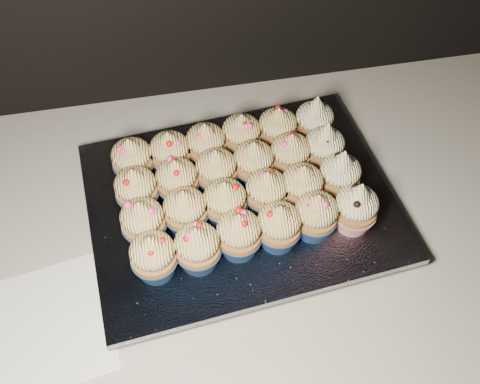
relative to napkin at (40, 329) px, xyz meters
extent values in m
cube|color=black|center=(0.52, 0.13, -0.47)|extent=(2.40, 0.60, 0.86)
cube|color=silver|center=(0.52, 0.13, -0.02)|extent=(2.44, 0.64, 0.04)
cube|color=white|center=(0.00, 0.00, 0.00)|extent=(0.21, 0.21, 0.00)
cube|color=black|center=(0.30, 0.14, 0.01)|extent=(0.44, 0.35, 0.02)
cube|color=silver|center=(0.30, 0.14, 0.03)|extent=(0.48, 0.39, 0.01)
cone|color=navy|center=(0.17, 0.04, 0.05)|extent=(0.06, 0.06, 0.03)
ellipsoid|color=#E6C374|center=(0.17, 0.04, 0.09)|extent=(0.06, 0.06, 0.04)
cone|color=#E6C374|center=(0.17, 0.04, 0.11)|extent=(0.03, 0.03, 0.02)
cone|color=navy|center=(0.22, 0.04, 0.05)|extent=(0.06, 0.06, 0.03)
ellipsoid|color=#E6C374|center=(0.22, 0.04, 0.09)|extent=(0.06, 0.06, 0.04)
cone|color=#E6C374|center=(0.22, 0.04, 0.11)|extent=(0.03, 0.03, 0.02)
cone|color=navy|center=(0.28, 0.05, 0.05)|extent=(0.06, 0.06, 0.03)
ellipsoid|color=#E6C374|center=(0.28, 0.05, 0.09)|extent=(0.06, 0.06, 0.04)
cone|color=#E6C374|center=(0.28, 0.05, 0.11)|extent=(0.03, 0.03, 0.02)
cone|color=navy|center=(0.34, 0.06, 0.05)|extent=(0.06, 0.06, 0.03)
ellipsoid|color=#E6C374|center=(0.34, 0.06, 0.09)|extent=(0.06, 0.06, 0.04)
cone|color=#E6C374|center=(0.34, 0.06, 0.11)|extent=(0.03, 0.03, 0.02)
cone|color=navy|center=(0.39, 0.06, 0.05)|extent=(0.06, 0.06, 0.03)
ellipsoid|color=#E6C374|center=(0.39, 0.06, 0.09)|extent=(0.06, 0.06, 0.04)
cone|color=#E6C374|center=(0.39, 0.06, 0.11)|extent=(0.03, 0.03, 0.02)
cone|color=#AF1829|center=(0.45, 0.06, 0.05)|extent=(0.06, 0.06, 0.03)
ellipsoid|color=#F7EBAD|center=(0.45, 0.06, 0.09)|extent=(0.06, 0.06, 0.04)
cone|color=#F7EBAD|center=(0.45, 0.06, 0.11)|extent=(0.03, 0.03, 0.03)
cone|color=navy|center=(0.16, 0.10, 0.05)|extent=(0.06, 0.06, 0.03)
ellipsoid|color=#E6C374|center=(0.16, 0.10, 0.09)|extent=(0.06, 0.06, 0.04)
cone|color=#E6C374|center=(0.16, 0.10, 0.11)|extent=(0.03, 0.03, 0.02)
cone|color=navy|center=(0.22, 0.11, 0.05)|extent=(0.06, 0.06, 0.03)
ellipsoid|color=#E6C374|center=(0.22, 0.11, 0.09)|extent=(0.06, 0.06, 0.04)
cone|color=#E6C374|center=(0.22, 0.11, 0.11)|extent=(0.03, 0.03, 0.02)
cone|color=navy|center=(0.27, 0.11, 0.05)|extent=(0.06, 0.06, 0.03)
ellipsoid|color=#E6C374|center=(0.27, 0.11, 0.09)|extent=(0.06, 0.06, 0.04)
cone|color=#E6C374|center=(0.27, 0.11, 0.11)|extent=(0.03, 0.03, 0.02)
cone|color=navy|center=(0.34, 0.12, 0.05)|extent=(0.06, 0.06, 0.03)
ellipsoid|color=#E6C374|center=(0.34, 0.12, 0.09)|extent=(0.06, 0.06, 0.04)
cone|color=#E6C374|center=(0.34, 0.12, 0.11)|extent=(0.03, 0.03, 0.02)
cone|color=navy|center=(0.39, 0.12, 0.05)|extent=(0.06, 0.06, 0.03)
ellipsoid|color=#E6C374|center=(0.39, 0.12, 0.09)|extent=(0.06, 0.06, 0.04)
cone|color=#E6C374|center=(0.39, 0.12, 0.11)|extent=(0.03, 0.03, 0.02)
cone|color=#AF1829|center=(0.45, 0.12, 0.05)|extent=(0.06, 0.06, 0.03)
ellipsoid|color=#F7EBAD|center=(0.45, 0.12, 0.09)|extent=(0.06, 0.06, 0.04)
cone|color=#F7EBAD|center=(0.45, 0.12, 0.11)|extent=(0.03, 0.03, 0.03)
cone|color=navy|center=(0.15, 0.16, 0.05)|extent=(0.06, 0.06, 0.03)
ellipsoid|color=#E6C374|center=(0.15, 0.16, 0.09)|extent=(0.06, 0.06, 0.04)
cone|color=#E6C374|center=(0.15, 0.16, 0.11)|extent=(0.03, 0.03, 0.02)
cone|color=navy|center=(0.21, 0.16, 0.05)|extent=(0.06, 0.06, 0.03)
ellipsoid|color=#E6C374|center=(0.21, 0.16, 0.09)|extent=(0.06, 0.06, 0.04)
cone|color=#E6C374|center=(0.21, 0.16, 0.11)|extent=(0.03, 0.03, 0.02)
cone|color=navy|center=(0.27, 0.17, 0.05)|extent=(0.06, 0.06, 0.03)
ellipsoid|color=#E6C374|center=(0.27, 0.17, 0.09)|extent=(0.06, 0.06, 0.04)
cone|color=#E6C374|center=(0.27, 0.17, 0.11)|extent=(0.03, 0.03, 0.02)
cone|color=navy|center=(0.33, 0.17, 0.05)|extent=(0.06, 0.06, 0.03)
ellipsoid|color=#E6C374|center=(0.33, 0.17, 0.09)|extent=(0.06, 0.06, 0.04)
cone|color=#E6C374|center=(0.33, 0.17, 0.11)|extent=(0.03, 0.03, 0.02)
cone|color=navy|center=(0.39, 0.18, 0.05)|extent=(0.06, 0.06, 0.03)
ellipsoid|color=#E6C374|center=(0.39, 0.18, 0.09)|extent=(0.06, 0.06, 0.04)
cone|color=#E6C374|center=(0.39, 0.18, 0.11)|extent=(0.03, 0.03, 0.02)
cone|color=#AF1829|center=(0.44, 0.18, 0.05)|extent=(0.06, 0.06, 0.03)
ellipsoid|color=#F7EBAD|center=(0.44, 0.18, 0.09)|extent=(0.06, 0.06, 0.04)
cone|color=#F7EBAD|center=(0.44, 0.18, 0.11)|extent=(0.03, 0.03, 0.03)
cone|color=navy|center=(0.15, 0.21, 0.05)|extent=(0.06, 0.06, 0.03)
ellipsoid|color=#E6C374|center=(0.15, 0.21, 0.09)|extent=(0.06, 0.06, 0.04)
cone|color=#E6C374|center=(0.15, 0.21, 0.11)|extent=(0.03, 0.03, 0.02)
cone|color=navy|center=(0.21, 0.22, 0.05)|extent=(0.06, 0.06, 0.03)
ellipsoid|color=#E6C374|center=(0.21, 0.22, 0.09)|extent=(0.06, 0.06, 0.04)
cone|color=#E6C374|center=(0.21, 0.22, 0.11)|extent=(0.03, 0.03, 0.02)
cone|color=navy|center=(0.26, 0.22, 0.05)|extent=(0.06, 0.06, 0.03)
ellipsoid|color=#E6C374|center=(0.26, 0.22, 0.09)|extent=(0.06, 0.06, 0.04)
cone|color=#E6C374|center=(0.26, 0.22, 0.11)|extent=(0.03, 0.03, 0.02)
cone|color=navy|center=(0.32, 0.23, 0.05)|extent=(0.06, 0.06, 0.03)
ellipsoid|color=#E6C374|center=(0.32, 0.23, 0.09)|extent=(0.06, 0.06, 0.04)
cone|color=#E6C374|center=(0.32, 0.23, 0.11)|extent=(0.03, 0.03, 0.02)
cone|color=navy|center=(0.38, 0.23, 0.05)|extent=(0.06, 0.06, 0.03)
ellipsoid|color=#E6C374|center=(0.38, 0.23, 0.09)|extent=(0.06, 0.06, 0.04)
cone|color=#E6C374|center=(0.38, 0.23, 0.11)|extent=(0.03, 0.03, 0.02)
cone|color=#AF1829|center=(0.44, 0.24, 0.05)|extent=(0.06, 0.06, 0.03)
ellipsoid|color=#F7EBAD|center=(0.44, 0.24, 0.09)|extent=(0.06, 0.06, 0.04)
cone|color=#F7EBAD|center=(0.44, 0.24, 0.11)|extent=(0.03, 0.03, 0.03)
camera|label=1|loc=(0.21, -0.33, 0.68)|focal=40.00mm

